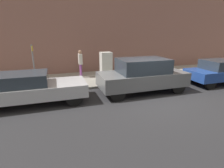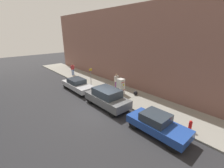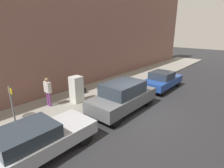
{
  "view_description": "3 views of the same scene",
  "coord_description": "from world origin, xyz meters",
  "px_view_note": "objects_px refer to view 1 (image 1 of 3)",
  "views": [
    {
      "loc": [
        6.85,
        -4.27,
        3.04
      ],
      "look_at": [
        -0.27,
        -1.98,
        0.82
      ],
      "focal_mm": 28.0,
      "sensor_mm": 36.0,
      "label": 1
    },
    {
      "loc": [
        6.94,
        9.57,
        6.58
      ],
      "look_at": [
        -2.61,
        -1.18,
        1.56
      ],
      "focal_mm": 24.0,
      "sensor_mm": 36.0,
      "label": 2
    },
    {
      "loc": [
        4.71,
        -7.74,
        4.66
      ],
      "look_at": [
        -2.72,
        0.91,
        1.08
      ],
      "focal_mm": 28.0,
      "sensor_mm": 36.0,
      "label": 3
    }
  ],
  "objects_px": {
    "pedestrian_standing_near": "(80,62)",
    "parked_hatchback_blue": "(220,72)",
    "discarded_refrigerator": "(106,65)",
    "parked_suv_gray": "(142,75)",
    "parked_sedan_silver": "(28,88)",
    "trash_bag": "(120,71)",
    "street_sign_post": "(34,65)",
    "fire_hydrant": "(213,68)"
  },
  "relations": [
    {
      "from": "pedestrian_standing_near",
      "to": "parked_hatchback_blue",
      "type": "height_order",
      "value": "pedestrian_standing_near"
    },
    {
      "from": "discarded_refrigerator",
      "to": "pedestrian_standing_near",
      "type": "height_order",
      "value": "pedestrian_standing_near"
    },
    {
      "from": "parked_suv_gray",
      "to": "parked_sedan_silver",
      "type": "bearing_deg",
      "value": -90.0
    },
    {
      "from": "parked_sedan_silver",
      "to": "parked_suv_gray",
      "type": "relative_size",
      "value": 1.05
    },
    {
      "from": "parked_suv_gray",
      "to": "parked_hatchback_blue",
      "type": "relative_size",
      "value": 1.09
    },
    {
      "from": "trash_bag",
      "to": "parked_hatchback_blue",
      "type": "distance_m",
      "value": 6.33
    },
    {
      "from": "street_sign_post",
      "to": "parked_hatchback_blue",
      "type": "distance_m",
      "value": 10.71
    },
    {
      "from": "discarded_refrigerator",
      "to": "parked_hatchback_blue",
      "type": "bearing_deg",
      "value": 65.7
    },
    {
      "from": "discarded_refrigerator",
      "to": "street_sign_post",
      "type": "height_order",
      "value": "street_sign_post"
    },
    {
      "from": "discarded_refrigerator",
      "to": "pedestrian_standing_near",
      "type": "relative_size",
      "value": 0.94
    },
    {
      "from": "fire_hydrant",
      "to": "pedestrian_standing_near",
      "type": "height_order",
      "value": "pedestrian_standing_near"
    },
    {
      "from": "parked_sedan_silver",
      "to": "discarded_refrigerator",
      "type": "bearing_deg",
      "value": 123.89
    },
    {
      "from": "pedestrian_standing_near",
      "to": "parked_suv_gray",
      "type": "bearing_deg",
      "value": -108.83
    },
    {
      "from": "parked_suv_gray",
      "to": "trash_bag",
      "type": "bearing_deg",
      "value": 176.74
    },
    {
      "from": "fire_hydrant",
      "to": "parked_suv_gray",
      "type": "xyz_separation_m",
      "value": [
        1.81,
        -6.7,
        0.37
      ]
    },
    {
      "from": "parked_sedan_silver",
      "to": "pedestrian_standing_near",
      "type": "bearing_deg",
      "value": 143.04
    },
    {
      "from": "parked_sedan_silver",
      "to": "street_sign_post",
      "type": "bearing_deg",
      "value": 176.05
    },
    {
      "from": "street_sign_post",
      "to": "parked_sedan_silver",
      "type": "xyz_separation_m",
      "value": [
        1.82,
        -0.13,
        -0.71
      ]
    },
    {
      "from": "parked_sedan_silver",
      "to": "parked_hatchback_blue",
      "type": "xyz_separation_m",
      "value": [
        -0.0,
        10.66,
        0.01
      ]
    },
    {
      "from": "fire_hydrant",
      "to": "pedestrian_standing_near",
      "type": "relative_size",
      "value": 0.44
    },
    {
      "from": "discarded_refrigerator",
      "to": "parked_hatchback_blue",
      "type": "height_order",
      "value": "discarded_refrigerator"
    },
    {
      "from": "street_sign_post",
      "to": "fire_hydrant",
      "type": "distance_m",
      "value": 12.02
    },
    {
      "from": "parked_suv_gray",
      "to": "street_sign_post",
      "type": "bearing_deg",
      "value": -108.99
    },
    {
      "from": "street_sign_post",
      "to": "pedestrian_standing_near",
      "type": "relative_size",
      "value": 1.3
    },
    {
      "from": "parked_suv_gray",
      "to": "discarded_refrigerator",
      "type": "bearing_deg",
      "value": -158.64
    },
    {
      "from": "fire_hydrant",
      "to": "trash_bag",
      "type": "xyz_separation_m",
      "value": [
        -2.01,
        -6.48,
        -0.18
      ]
    },
    {
      "from": "trash_bag",
      "to": "pedestrian_standing_near",
      "type": "height_order",
      "value": "pedestrian_standing_near"
    },
    {
      "from": "trash_bag",
      "to": "pedestrian_standing_near",
      "type": "xyz_separation_m",
      "value": [
        0.16,
        -2.87,
        0.83
      ]
    },
    {
      "from": "discarded_refrigerator",
      "to": "trash_bag",
      "type": "bearing_deg",
      "value": 125.02
    },
    {
      "from": "pedestrian_standing_near",
      "to": "parked_suv_gray",
      "type": "xyz_separation_m",
      "value": [
        3.66,
        2.65,
        -0.27
      ]
    },
    {
      "from": "trash_bag",
      "to": "parked_suv_gray",
      "type": "xyz_separation_m",
      "value": [
        3.82,
        -0.22,
        0.56
      ]
    },
    {
      "from": "fire_hydrant",
      "to": "trash_bag",
      "type": "height_order",
      "value": "fire_hydrant"
    },
    {
      "from": "trash_bag",
      "to": "pedestrian_standing_near",
      "type": "distance_m",
      "value": 2.99
    },
    {
      "from": "pedestrian_standing_near",
      "to": "parked_suv_gray",
      "type": "height_order",
      "value": "pedestrian_standing_near"
    },
    {
      "from": "parked_sedan_silver",
      "to": "parked_suv_gray",
      "type": "xyz_separation_m",
      "value": [
        -0.0,
        5.41,
        0.18
      ]
    },
    {
      "from": "fire_hydrant",
      "to": "trash_bag",
      "type": "relative_size",
      "value": 1.79
    },
    {
      "from": "parked_suv_gray",
      "to": "fire_hydrant",
      "type": "bearing_deg",
      "value": 105.08
    },
    {
      "from": "discarded_refrigerator",
      "to": "parked_hatchback_blue",
      "type": "relative_size",
      "value": 0.41
    },
    {
      "from": "pedestrian_standing_near",
      "to": "parked_hatchback_blue",
      "type": "xyz_separation_m",
      "value": [
        3.66,
        7.9,
        -0.44
      ]
    },
    {
      "from": "trash_bag",
      "to": "parked_hatchback_blue",
      "type": "relative_size",
      "value": 0.11
    },
    {
      "from": "street_sign_post",
      "to": "parked_suv_gray",
      "type": "xyz_separation_m",
      "value": [
        1.82,
        5.28,
        -0.53
      ]
    },
    {
      "from": "fire_hydrant",
      "to": "pedestrian_standing_near",
      "type": "bearing_deg",
      "value": -101.23
    }
  ]
}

